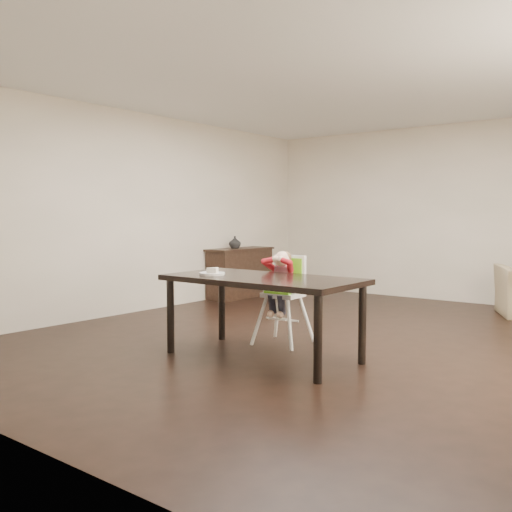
{
  "coord_description": "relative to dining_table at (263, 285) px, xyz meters",
  "views": [
    {
      "loc": [
        3.01,
        -5.19,
        1.3
      ],
      "look_at": [
        -0.35,
        -0.86,
        0.92
      ],
      "focal_mm": 40.0,
      "sensor_mm": 36.0,
      "label": 1
    }
  ],
  "objects": [
    {
      "name": "vase",
      "position": [
        -2.68,
        2.8,
        0.21
      ],
      "size": [
        0.24,
        0.25,
        0.19
      ],
      "primitive_type": "imported",
      "rotation": [
        0.0,
        0.0,
        -0.31
      ],
      "color": "#99999E",
      "rests_on": "sideboard"
    },
    {
      "name": "ground",
      "position": [
        0.1,
        1.08,
        -0.67
      ],
      "size": [
        7.0,
        7.0,
        0.0
      ],
      "primitive_type": "plane",
      "color": "black",
      "rests_on": "ground"
    },
    {
      "name": "dining_table",
      "position": [
        0.0,
        0.0,
        0.0
      ],
      "size": [
        1.8,
        0.9,
        0.75
      ],
      "color": "black",
      "rests_on": "ground"
    },
    {
      "name": "plate",
      "position": [
        -0.47,
        -0.16,
        0.1
      ],
      "size": [
        0.31,
        0.31,
        0.07
      ],
      "rotation": [
        0.0,
        0.0,
        -0.37
      ],
      "color": "white",
      "rests_on": "dining_table"
    },
    {
      "name": "sideboard",
      "position": [
        -2.68,
        2.93,
        -0.27
      ],
      "size": [
        0.44,
        1.26,
        0.79
      ],
      "color": "black",
      "rests_on": "ground"
    },
    {
      "name": "room_walls",
      "position": [
        0.1,
        1.08,
        1.18
      ],
      "size": [
        6.02,
        7.02,
        2.71
      ],
      "color": "beige",
      "rests_on": "ground"
    },
    {
      "name": "high_chair",
      "position": [
        -0.2,
        0.62,
        -0.0
      ],
      "size": [
        0.43,
        0.43,
        0.95
      ],
      "rotation": [
        0.0,
        0.0,
        0.08
      ],
      "color": "white",
      "rests_on": "ground"
    }
  ]
}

